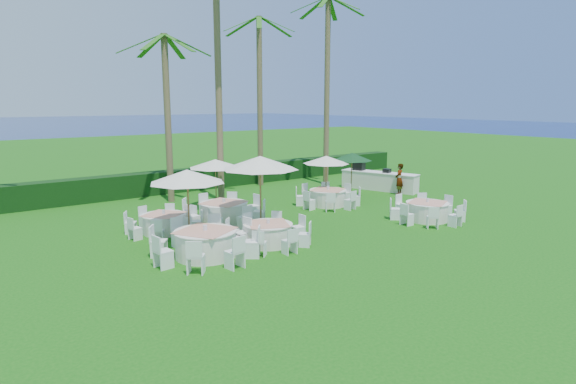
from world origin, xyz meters
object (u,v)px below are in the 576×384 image
banquet_table_c (427,211)px  banquet_table_e (224,212)px  banquet_table_f (328,197)px  umbrella_c (215,164)px  banquet_table_b (268,233)px  umbrella_d (326,160)px  umbrella_green (352,157)px  buffet_table (379,180)px  banquet_table_d (164,223)px  umbrella_b (260,163)px  umbrella_a (187,176)px  staff_person (399,179)px  banquet_table_a (206,243)px

banquet_table_c → banquet_table_e: (-7.01, 4.80, 0.04)m
banquet_table_f → umbrella_c: size_ratio=1.26×
banquet_table_b → banquet_table_c: size_ratio=0.97×
umbrella_d → umbrella_green: 1.53m
buffet_table → umbrella_c: bearing=172.6°
banquet_table_c → banquet_table_d: banquet_table_c is taller
umbrella_b → umbrella_d: bearing=26.6°
banquet_table_d → umbrella_a: bearing=-86.9°
umbrella_b → banquet_table_e: bearing=102.8°
staff_person → umbrella_d: bearing=-39.7°
umbrella_green → buffet_table: bearing=13.6°
umbrella_d → staff_person: 4.49m
umbrella_b → buffet_table: size_ratio=0.65×
banquet_table_b → umbrella_green: size_ratio=1.28×
banquet_table_e → umbrella_b: size_ratio=1.16×
banquet_table_b → umbrella_d: bearing=34.4°
banquet_table_b → staff_person: 11.43m
banquet_table_d → banquet_table_e: size_ratio=0.85×
umbrella_b → banquet_table_a: bearing=-153.8°
banquet_table_d → banquet_table_f: banquet_table_f is taller
banquet_table_a → umbrella_d: bearing=26.4°
umbrella_d → buffet_table: (4.33, 0.40, -1.51)m
umbrella_b → umbrella_d: (5.97, 2.98, -0.60)m
banquet_table_f → staff_person: bearing=-2.2°
banquet_table_e → umbrella_b: umbrella_b is taller
banquet_table_b → banquet_table_d: size_ratio=1.03×
umbrella_green → umbrella_c: bearing=164.3°
umbrella_a → umbrella_c: (3.57, 4.60, -0.30)m
umbrella_a → umbrella_green: size_ratio=1.12×
banquet_table_d → umbrella_green: 10.72m
banquet_table_a → umbrella_b: bearing=26.2°
staff_person → banquet_table_c: bearing=28.5°
banquet_table_a → banquet_table_b: bearing=-1.9°
banquet_table_e → umbrella_d: bearing=8.5°
umbrella_d → banquet_table_d: bearing=-173.8°
umbrella_d → banquet_table_c: bearing=-84.2°
umbrella_b → umbrella_d: umbrella_b is taller
umbrella_d → umbrella_a: bearing=-161.8°
banquet_table_f → buffet_table: buffet_table is taller
banquet_table_d → umbrella_green: size_ratio=1.23×
umbrella_b → staff_person: 10.43m
banquet_table_a → umbrella_a: (0.20, 1.60, 1.94)m
banquet_table_e → umbrella_green: size_ratio=1.45×
umbrella_c → buffet_table: 9.89m
umbrella_d → umbrella_green: bearing=-10.4°
banquet_table_e → buffet_table: size_ratio=0.76×
banquet_table_a → umbrella_a: size_ratio=1.34×
banquet_table_e → umbrella_green: bearing=4.9°
umbrella_a → umbrella_b: (2.97, -0.04, 0.25)m
umbrella_c → umbrella_green: bearing=-15.7°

